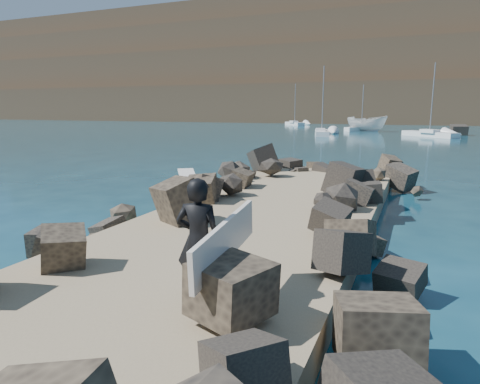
{
  "coord_description": "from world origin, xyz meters",
  "views": [
    {
      "loc": [
        4.03,
        -10.67,
        3.55
      ],
      "look_at": [
        0.0,
        -1.0,
        1.5
      ],
      "focal_mm": 32.0,
      "sensor_mm": 36.0,
      "label": 1
    }
  ],
  "objects_px": {
    "boat_imported": "(367,124)",
    "surfer_with_board": "(202,241)",
    "sailboat_e": "(294,124)",
    "surfboard_resting": "(189,184)"
  },
  "relations": [
    {
      "from": "boat_imported",
      "to": "sailboat_e",
      "type": "xyz_separation_m",
      "value": [
        -17.43,
        20.97,
        -0.88
      ]
    },
    {
      "from": "boat_imported",
      "to": "surfer_with_board",
      "type": "relative_size",
      "value": 2.64
    },
    {
      "from": "surfboard_resting",
      "to": "surfer_with_board",
      "type": "xyz_separation_m",
      "value": [
        4.17,
        -7.0,
        0.54
      ]
    },
    {
      "from": "sailboat_e",
      "to": "surfboard_resting",
      "type": "bearing_deg",
      "value": -77.05
    },
    {
      "from": "surfer_with_board",
      "to": "boat_imported",
      "type": "bearing_deg",
      "value": 94.24
    },
    {
      "from": "sailboat_e",
      "to": "boat_imported",
      "type": "bearing_deg",
      "value": -50.26
    },
    {
      "from": "boat_imported",
      "to": "surfer_with_board",
      "type": "xyz_separation_m",
      "value": [
        4.79,
        -64.53,
        0.35
      ]
    },
    {
      "from": "boat_imported",
      "to": "surfer_with_board",
      "type": "height_order",
      "value": "surfer_with_board"
    },
    {
      "from": "surfboard_resting",
      "to": "sailboat_e",
      "type": "xyz_separation_m",
      "value": [
        -18.05,
        78.5,
        -0.69
      ]
    },
    {
      "from": "boat_imported",
      "to": "sailboat_e",
      "type": "height_order",
      "value": "sailboat_e"
    }
  ]
}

